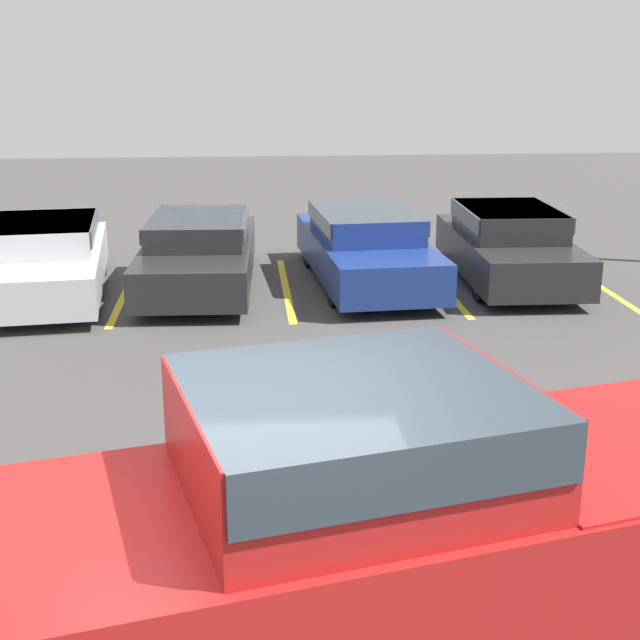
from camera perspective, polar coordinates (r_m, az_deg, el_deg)
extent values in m
cube|color=yellow|center=(15.28, -12.33, 1.78)|extent=(0.12, 4.23, 0.01)
cube|color=yellow|center=(15.17, -2.21, 2.06)|extent=(0.12, 4.23, 0.01)
cube|color=yellow|center=(15.53, 7.76, 2.26)|extent=(0.12, 4.23, 0.01)
cube|color=yellow|center=(16.33, 17.01, 2.39)|extent=(0.12, 4.23, 0.01)
cube|color=#A51919|center=(6.14, 4.74, -13.79)|extent=(6.18, 3.34, 0.91)
cube|color=#A51919|center=(5.68, 2.18, -7.37)|extent=(2.49, 2.31, 0.68)
cube|color=#2D3842|center=(5.62, 2.20, -5.95)|extent=(2.46, 2.36, 0.38)
cube|color=#A51919|center=(6.84, 19.34, -7.58)|extent=(2.57, 2.40, 0.13)
cylinder|color=black|center=(7.69, 14.43, -9.97)|extent=(0.95, 0.49, 0.91)
cylinder|color=#ADADB2|center=(7.69, 14.43, -9.97)|extent=(0.56, 0.40, 0.50)
cylinder|color=black|center=(6.64, -13.02, -14.45)|extent=(0.95, 0.49, 0.91)
cylinder|color=#ADADB2|center=(6.64, -13.02, -14.45)|extent=(0.56, 0.40, 0.50)
cube|color=#B7BABF|center=(15.23, -17.17, 3.25)|extent=(2.27, 4.66, 0.62)
cube|color=#B7BABF|center=(15.21, -17.31, 5.26)|extent=(1.83, 2.49, 0.44)
cube|color=#2D3842|center=(15.19, -17.33, 5.59)|extent=(1.90, 2.45, 0.26)
cylinder|color=black|center=(13.94, -14.38, 1.55)|extent=(0.26, 0.65, 0.63)
cylinder|color=#ADADB2|center=(13.94, -14.38, 1.55)|extent=(0.25, 0.37, 0.35)
cylinder|color=black|center=(16.47, -13.94, 3.88)|extent=(0.26, 0.65, 0.63)
cylinder|color=#ADADB2|center=(16.47, -13.94, 3.88)|extent=(0.25, 0.37, 0.35)
cylinder|color=black|center=(16.63, -19.41, 3.54)|extent=(0.26, 0.65, 0.63)
cylinder|color=#ADADB2|center=(16.63, -19.41, 3.54)|extent=(0.25, 0.37, 0.35)
cube|color=#232326|center=(15.27, -7.74, 3.89)|extent=(1.97, 4.72, 0.62)
cube|color=#232326|center=(15.25, -7.79, 5.85)|extent=(1.66, 2.48, 0.41)
cube|color=#2D3842|center=(15.24, -7.80, 6.15)|extent=(1.73, 2.44, 0.24)
cylinder|color=black|center=(13.95, -5.05, 2.05)|extent=(0.25, 0.66, 0.65)
cylinder|color=#ADADB2|center=(13.95, -5.05, 2.05)|extent=(0.24, 0.37, 0.36)
cylinder|color=black|center=(14.09, -11.26, 1.95)|extent=(0.25, 0.66, 0.65)
cylinder|color=#ADADB2|center=(14.09, -11.26, 1.95)|extent=(0.24, 0.37, 0.36)
cylinder|color=black|center=(16.57, -4.70, 4.42)|extent=(0.25, 0.66, 0.65)
cylinder|color=#ADADB2|center=(16.57, -4.70, 4.42)|extent=(0.24, 0.37, 0.36)
cylinder|color=black|center=(16.69, -9.96, 4.31)|extent=(0.25, 0.66, 0.65)
cylinder|color=#ADADB2|center=(16.69, -9.96, 4.31)|extent=(0.24, 0.37, 0.36)
cube|color=navy|center=(15.41, 2.95, 4.22)|extent=(2.08, 4.87, 0.65)
cube|color=navy|center=(15.40, 2.91, 6.26)|extent=(1.72, 2.58, 0.43)
cube|color=#2D3842|center=(15.38, 2.91, 6.57)|extent=(1.78, 2.53, 0.26)
cylinder|color=black|center=(14.33, 7.02, 2.44)|extent=(0.27, 0.68, 0.67)
cylinder|color=#ADADB2|center=(14.33, 7.02, 2.44)|extent=(0.26, 0.38, 0.37)
cylinder|color=black|center=(13.99, 1.08, 2.22)|extent=(0.27, 0.68, 0.67)
cylinder|color=#ADADB2|center=(13.99, 1.08, 2.22)|extent=(0.26, 0.38, 0.37)
cylinder|color=black|center=(16.93, 4.48, 4.73)|extent=(0.27, 0.68, 0.67)
cylinder|color=#ADADB2|center=(16.93, 4.48, 4.73)|extent=(0.26, 0.38, 0.37)
cylinder|color=black|center=(16.65, -0.58, 4.58)|extent=(0.27, 0.68, 0.67)
cylinder|color=#ADADB2|center=(16.65, -0.58, 4.58)|extent=(0.26, 0.38, 0.37)
cube|color=#232326|center=(15.85, 11.95, 4.20)|extent=(1.84, 4.34, 0.65)
cube|color=#232326|center=(15.82, 11.99, 6.23)|extent=(1.58, 2.28, 0.46)
cube|color=#2D3842|center=(15.80, 12.01, 6.56)|extent=(1.65, 2.23, 0.28)
cylinder|color=black|center=(14.95, 15.85, 2.47)|extent=(0.25, 0.65, 0.65)
cylinder|color=#ADADB2|center=(14.95, 15.85, 2.47)|extent=(0.26, 0.36, 0.35)
cylinder|color=black|center=(14.53, 10.40, 2.44)|extent=(0.25, 0.65, 0.65)
cylinder|color=#ADADB2|center=(14.53, 10.40, 2.44)|extent=(0.26, 0.36, 0.35)
cylinder|color=black|center=(17.25, 13.19, 4.52)|extent=(0.25, 0.65, 0.65)
cylinder|color=#ADADB2|center=(17.25, 13.19, 4.52)|extent=(0.26, 0.36, 0.35)
cylinder|color=black|center=(16.90, 8.43, 4.53)|extent=(0.25, 0.65, 0.65)
cylinder|color=#ADADB2|center=(16.90, 8.43, 4.53)|extent=(0.26, 0.36, 0.35)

